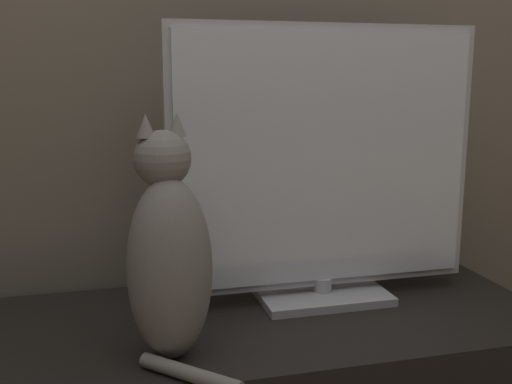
# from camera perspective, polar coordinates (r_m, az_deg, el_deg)

# --- Properties ---
(tv) EXTENTS (0.75, 0.19, 0.66)m
(tv) POSITION_cam_1_polar(r_m,az_deg,el_deg) (1.43, 6.57, 2.19)
(tv) COLOR #B7B7BC
(tv) RESTS_ON tv_stand
(cat) EXTENTS (0.20, 0.28, 0.48)m
(cat) POSITION_cam_1_polar(r_m,az_deg,el_deg) (1.16, -8.31, -6.14)
(cat) COLOR gray
(cat) RESTS_ON tv_stand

